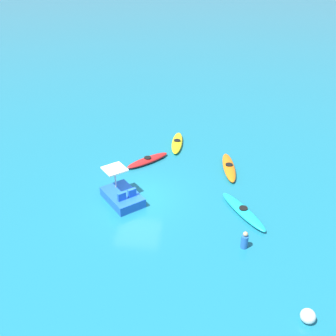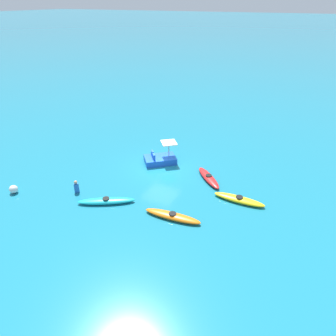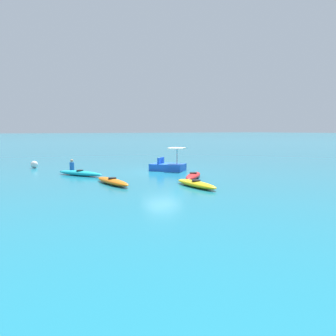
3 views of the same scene
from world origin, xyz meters
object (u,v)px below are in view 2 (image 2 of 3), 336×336
object	(u,v)px
kayak_orange	(173,216)
person_near_shore	(76,187)
buoy_white	(13,189)
kayak_cyan	(106,201)
kayak_red	(209,178)
kayak_yellow	(239,199)
pedal_boat_blue	(160,159)

from	to	relation	value
kayak_orange	person_near_shore	size ratio (longest dim) A/B	3.97
kayak_orange	buoy_white	bearing A→B (deg)	12.74
kayak_cyan	kayak_orange	bearing A→B (deg)	-172.95
kayak_red	kayak_cyan	size ratio (longest dim) A/B	0.78
kayak_yellow	kayak_orange	distance (m)	4.57
buoy_white	kayak_yellow	bearing A→B (deg)	-156.80
kayak_cyan	buoy_white	bearing A→B (deg)	16.65
kayak_orange	buoy_white	world-z (taller)	buoy_white
kayak_yellow	kayak_cyan	size ratio (longest dim) A/B	0.96
pedal_boat_blue	person_near_shore	distance (m)	6.88
kayak_red	kayak_cyan	bearing A→B (deg)	49.81
kayak_red	pedal_boat_blue	bearing A→B (deg)	-9.41
kayak_yellow	person_near_shore	distance (m)	10.65
kayak_red	person_near_shore	bearing A→B (deg)	37.13
pedal_boat_blue	buoy_white	size ratio (longest dim) A/B	5.11
pedal_boat_blue	kayak_cyan	bearing A→B (deg)	85.78
kayak_red	buoy_white	world-z (taller)	buoy_white
kayak_red	kayak_orange	distance (m)	5.09
person_near_shore	kayak_cyan	bearing A→B (deg)	177.10
pedal_boat_blue	kayak_yellow	bearing A→B (deg)	161.32
kayak_orange	pedal_boat_blue	world-z (taller)	pedal_boat_blue
pedal_boat_blue	person_near_shore	bearing A→B (deg)	64.37
kayak_cyan	buoy_white	world-z (taller)	buoy_white
kayak_yellow	pedal_boat_blue	distance (m)	7.34
kayak_yellow	person_near_shore	world-z (taller)	person_near_shore
kayak_yellow	kayak_cyan	world-z (taller)	same
kayak_orange	kayak_cyan	size ratio (longest dim) A/B	1.02
person_near_shore	pedal_boat_blue	bearing A→B (deg)	-115.63
kayak_yellow	kayak_red	distance (m)	3.13
kayak_red	buoy_white	size ratio (longest dim) A/B	4.85
kayak_red	pedal_boat_blue	distance (m)	4.34
kayak_yellow	pedal_boat_blue	xyz separation A→B (m)	(6.95, -2.35, 0.17)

